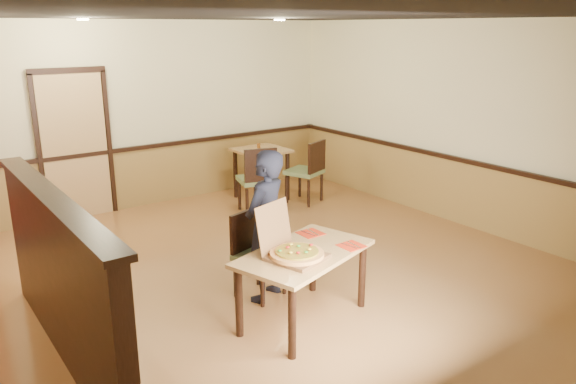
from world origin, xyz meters
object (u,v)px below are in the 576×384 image
Objects in this scene: diner_chair at (255,251)px; diner at (265,226)px; side_chair_right at (308,169)px; condiment at (259,147)px; main_table at (304,262)px; side_table at (261,160)px; side_chair_left at (258,177)px; pizza_box at (293,251)px.

diner is (0.04, -0.14, 0.30)m from diner_chair.
side_chair_right reaches higher than diner_chair.
condiment is at bearing 39.32° from diner_chair.
main_table is 1.80× the size of side_table.
diner_chair is 0.86× the size of side_chair_left.
side_table is 6.21× the size of condiment.
pizza_box is at bearing -179.57° from main_table.
diner_chair is at bearing 65.76° from pizza_box.
side_chair_left is 0.69m from condiment.
side_chair_left is 2.73m from diner.
side_chair_right is at bearing -160.82° from diner.
diner is at bearing 60.65° from pizza_box.
diner_chair is at bearing -124.02° from condiment.
diner_chair is (-0.07, 0.74, -0.12)m from main_table.
side_chair_right is 1.58× the size of pizza_box.
side_table is 0.53× the size of diner.
diner_chair is 3.41m from side_table.
side_chair_right is at bearing -39.42° from condiment.
condiment is at bearing -60.82° from side_chair_right.
diner is (-0.02, 0.60, 0.18)m from main_table.
pizza_box is at bearing 28.45° from side_chair_right.
side_chair_left is 7.75× the size of condiment.
side_chair_right reaches higher than main_table.
diner is (-1.89, -2.94, 0.14)m from side_table.
diner is 0.67m from pizza_box.
side_chair_left reaches higher than side_chair_right.
diner_chair is at bearing 78.37° from main_table.
side_chair_right is at bearing 33.20° from pizza_box.
pizza_box is 4.78× the size of condiment.
main_table is 0.63m from diner.
condiment is (1.74, 3.42, 0.29)m from main_table.
diner_chair is at bearing 72.15° from side_chair_left.
condiment is (1.91, 3.47, 0.12)m from pizza_box.
diner_chair is at bearing 20.82° from side_chair_right.
pizza_box reaches higher than condiment.
condiment reaches higher than diner_chair.
side_table is at bearing -148.00° from diner.
condiment reaches higher than side_table.
pizza_box is at bearing -114.25° from diner_chair.
diner is 3.33m from condiment.
side_chair_right is 7.57× the size of condiment.
side_chair_left is (1.46, 2.18, 0.08)m from diner_chair.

